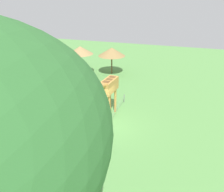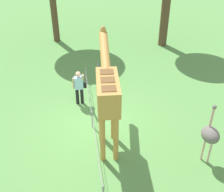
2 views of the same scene
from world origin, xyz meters
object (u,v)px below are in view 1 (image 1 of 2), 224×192
(giraffe, at_px, (107,89))
(visitor, at_px, (105,129))
(zebra, at_px, (80,73))
(shade_hut_near, at_px, (80,50))
(shade_hut_far, at_px, (112,52))
(shade_hut_aside, at_px, (51,59))
(info_sign, at_px, (82,135))
(ostrich, at_px, (79,89))

(giraffe, bearing_deg, visitor, 18.51)
(zebra, bearing_deg, shade_hut_near, -153.26)
(shade_hut_far, bearing_deg, shade_hut_near, -64.33)
(shade_hut_aside, bearing_deg, shade_hut_far, 138.80)
(shade_hut_near, distance_m, info_sign, 12.81)
(info_sign, bearing_deg, zebra, -150.49)
(visitor, relative_size, ostrich, 0.76)
(shade_hut_near, relative_size, shade_hut_aside, 1.08)
(visitor, bearing_deg, zebra, -142.35)
(zebra, bearing_deg, shade_hut_aside, -65.98)
(info_sign, bearing_deg, shade_hut_far, -167.11)
(shade_hut_aside, bearing_deg, info_sign, 44.80)
(ostrich, bearing_deg, shade_hut_near, -152.89)
(zebra, relative_size, info_sign, 1.38)
(zebra, relative_size, shade_hut_far, 0.58)
(giraffe, bearing_deg, info_sign, -2.32)
(shade_hut_far, distance_m, info_sign, 13.08)
(visitor, xyz_separation_m, info_sign, (0.99, -1.01, 0.05))
(zebra, relative_size, shade_hut_near, 0.55)
(shade_hut_far, bearing_deg, shade_hut_aside, -41.20)
(zebra, height_order, ostrich, ostrich)
(visitor, xyz_separation_m, shade_hut_near, (-10.10, -7.13, 1.99))
(visitor, distance_m, info_sign, 1.41)
(ostrich, height_order, info_sign, ostrich)
(ostrich, xyz_separation_m, shade_hut_near, (-6.09, -3.12, 1.71))
(visitor, distance_m, shade_hut_near, 12.52)
(giraffe, xyz_separation_m, info_sign, (3.56, -0.14, -1.34))
(giraffe, bearing_deg, ostrich, -114.47)
(giraffe, xyz_separation_m, ostrich, (-1.43, -3.15, -1.11))
(shade_hut_aside, relative_size, info_sign, 2.35)
(visitor, relative_size, shade_hut_near, 0.51)
(zebra, distance_m, ostrich, 4.06)
(shade_hut_far, bearing_deg, ostrich, -0.83)
(info_sign, bearing_deg, ostrich, -149.00)
(shade_hut_far, bearing_deg, giraffe, 18.50)
(visitor, height_order, shade_hut_near, shade_hut_near)
(ostrich, relative_size, shade_hut_far, 0.72)
(ostrich, relative_size, shade_hut_aside, 0.73)
(ostrich, height_order, shade_hut_far, shade_hut_far)
(giraffe, distance_m, shade_hut_far, 9.58)
(ostrich, relative_size, shade_hut_near, 0.67)
(zebra, distance_m, shade_hut_near, 3.27)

